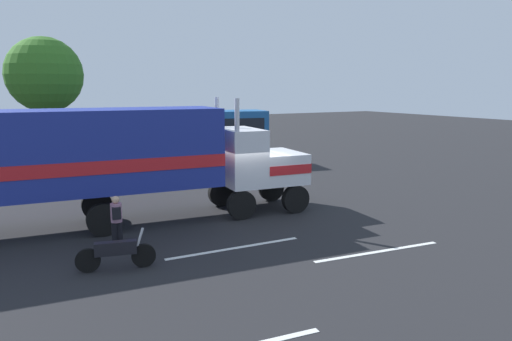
% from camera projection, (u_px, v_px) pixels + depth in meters
% --- Properties ---
extents(ground_plane, '(120.00, 120.00, 0.00)m').
position_uv_depth(ground_plane, '(250.00, 212.00, 18.62)').
color(ground_plane, '#232326').
extents(lane_stripe_near, '(4.40, 0.32, 0.01)m').
position_uv_depth(lane_stripe_near, '(235.00, 248.00, 14.46)').
color(lane_stripe_near, silver).
rests_on(lane_stripe_near, ground_plane).
extents(lane_stripe_mid, '(4.39, 0.61, 0.01)m').
position_uv_depth(lane_stripe_mid, '(378.00, 252.00, 14.15)').
color(lane_stripe_mid, silver).
rests_on(lane_stripe_mid, ground_plane).
extents(semi_truck, '(14.33, 3.81, 4.50)m').
position_uv_depth(semi_truck, '(100.00, 156.00, 16.32)').
color(semi_truck, silver).
rests_on(semi_truck, ground_plane).
extents(person_bystander, '(0.34, 0.47, 1.63)m').
position_uv_depth(person_bystander, '(117.00, 220.00, 14.38)').
color(person_bystander, black).
rests_on(person_bystander, ground_plane).
extents(parked_bus, '(11.28, 4.49, 3.40)m').
position_uv_depth(parked_bus, '(180.00, 133.00, 29.62)').
color(parked_bus, '#1E5999').
rests_on(parked_bus, ground_plane).
extents(motorcycle, '(2.08, 0.58, 1.12)m').
position_uv_depth(motorcycle, '(116.00, 253.00, 12.70)').
color(motorcycle, black).
rests_on(motorcycle, ground_plane).
extents(tree_left, '(5.16, 5.16, 8.34)m').
position_uv_depth(tree_left, '(45.00, 75.00, 32.46)').
color(tree_left, brown).
rests_on(tree_left, ground_plane).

